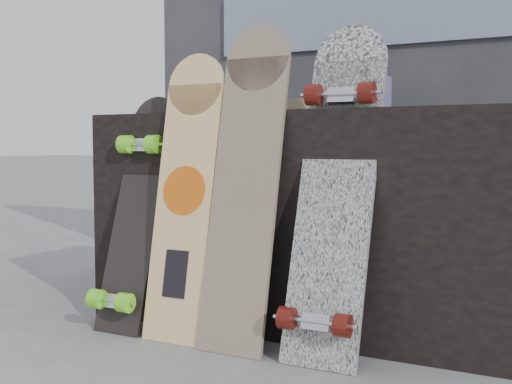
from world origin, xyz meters
The scene contains 10 objects.
ground centered at (0.00, 0.00, 0.00)m, with size 60.00×60.00×0.00m, color slate.
vendor_table centered at (0.00, 0.50, 0.40)m, with size 1.60×0.60×0.80m, color black.
booth centered at (0.00, 1.35, 1.10)m, with size 2.40×0.22×2.20m.
merch_box_purple centered at (-0.42, 0.48, 0.85)m, with size 0.18×0.12×0.10m, color #513A78.
merch_box_small centered at (0.25, 0.42, 0.86)m, with size 0.14×0.14×0.12m, color #513A78.
merch_box_flat centered at (-0.08, 0.58, 0.83)m, with size 0.22×0.10×0.06m, color #D1B78C.
longboard_geisha centered at (-0.32, 0.13, 0.53)m, with size 0.23×0.22×1.01m.
longboard_celtic centered at (-0.08, 0.14, 0.59)m, with size 0.24×0.26×1.10m.
longboard_cascadia centered at (0.23, 0.18, 0.56)m, with size 0.25×0.38×1.09m.
skateboard_dark centered at (-0.55, 0.15, 0.45)m, with size 0.20×0.34×0.87m.
Camera 1 is at (0.95, -1.75, 0.68)m, focal length 45.00 mm.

